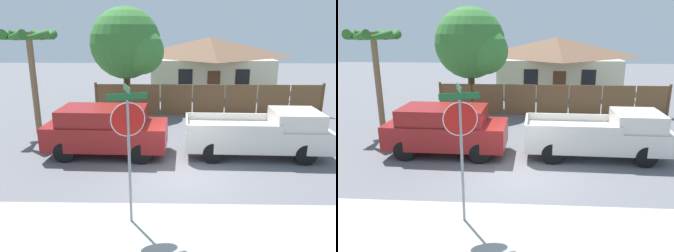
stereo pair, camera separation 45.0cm
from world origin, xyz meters
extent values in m
plane|color=slate|center=(0.00, 0.00, 0.00)|extent=(80.00, 80.00, 0.00)
cube|color=#A3A39E|center=(0.00, -3.60, 0.00)|extent=(36.00, 3.20, 0.01)
cube|color=brown|center=(-3.82, 8.30, 0.89)|extent=(1.79, 0.06, 1.78)
cube|color=brown|center=(-1.96, 8.30, 0.89)|extent=(1.79, 0.06, 1.78)
cube|color=brown|center=(-0.10, 8.30, 0.89)|extent=(1.79, 0.06, 1.78)
cube|color=brown|center=(1.76, 8.30, 0.89)|extent=(1.79, 0.06, 1.78)
cube|color=brown|center=(3.62, 8.30, 0.89)|extent=(1.79, 0.06, 1.78)
cube|color=brown|center=(5.48, 8.30, 0.89)|extent=(1.79, 0.06, 1.78)
cube|color=brown|center=(7.34, 8.30, 0.89)|extent=(1.79, 0.06, 1.78)
cube|color=brown|center=(-4.75, 8.30, 0.94)|extent=(0.12, 0.12, 1.88)
cube|color=brown|center=(8.27, 8.30, 0.94)|extent=(0.12, 0.12, 1.88)
cube|color=beige|center=(2.57, 16.56, 1.36)|extent=(8.97, 7.13, 2.71)
pyramid|color=brown|center=(2.57, 16.56, 3.48)|extent=(9.69, 7.70, 1.54)
cube|color=black|center=(0.55, 12.97, 1.57)|extent=(1.00, 0.04, 1.10)
cube|color=black|center=(4.59, 12.97, 1.57)|extent=(1.00, 0.04, 1.10)
cube|color=brown|center=(2.57, 12.97, 1.00)|extent=(0.90, 0.04, 2.00)
cylinder|color=brown|center=(-3.09, 9.35, 1.24)|extent=(0.40, 0.40, 2.48)
sphere|color=#387A33|center=(-3.09, 9.35, 4.03)|extent=(4.13, 4.13, 4.13)
sphere|color=#3C8437|center=(-2.16, 8.83, 3.61)|extent=(2.69, 2.69, 2.69)
cylinder|color=brown|center=(-6.71, 4.62, 2.34)|extent=(0.28, 0.28, 4.69)
cone|color=#2D6B28|center=(-5.88, 4.62, 4.46)|extent=(0.44, 1.55, 0.67)
cone|color=#2D6B28|center=(-6.29, 5.34, 4.46)|extent=(1.56, 1.16, 0.67)
cone|color=#2D6B28|center=(-7.12, 5.34, 4.46)|extent=(1.56, 1.16, 0.67)
cone|color=#2D6B28|center=(-7.53, 4.62, 4.46)|extent=(0.44, 1.55, 0.67)
cone|color=#2D6B28|center=(-7.12, 3.91, 4.46)|extent=(1.56, 1.16, 0.67)
cone|color=#2D6B28|center=(-6.29, 3.91, 4.46)|extent=(1.56, 1.16, 0.67)
cube|color=maroon|center=(-2.82, 1.84, 0.83)|extent=(4.71, 2.14, 0.93)
cube|color=maroon|center=(-2.94, 1.85, 1.60)|extent=(3.31, 1.93, 0.61)
cube|color=black|center=(-1.39, 1.80, 1.60)|extent=(0.11, 1.76, 0.51)
cylinder|color=black|center=(-1.36, 2.69, 0.39)|extent=(0.77, 0.22, 0.77)
cylinder|color=black|center=(-1.41, 0.91, 0.39)|extent=(0.77, 0.22, 0.77)
cylinder|color=black|center=(-4.24, 2.78, 0.39)|extent=(0.77, 0.22, 0.77)
cylinder|color=black|center=(-4.29, 1.00, 0.39)|extent=(0.77, 0.22, 0.77)
cube|color=silver|center=(2.94, 1.84, 0.78)|extent=(5.45, 2.09, 0.82)
cube|color=silver|center=(4.43, 1.80, 1.51)|extent=(1.78, 1.83, 0.63)
cube|color=silver|center=(2.06, 2.79, 1.33)|extent=(3.39, 0.18, 0.29)
cube|color=silver|center=(2.00, 0.95, 1.33)|extent=(3.39, 0.18, 0.29)
cube|color=silver|center=(0.29, 1.92, 1.33)|extent=(0.13, 1.84, 0.29)
cylinder|color=black|center=(4.64, 2.65, 0.39)|extent=(0.79, 0.22, 0.79)
cylinder|color=black|center=(4.59, 0.94, 0.39)|extent=(0.79, 0.22, 0.79)
cylinder|color=black|center=(1.30, 2.75, 0.39)|extent=(0.79, 0.22, 0.79)
cylinder|color=black|center=(1.25, 1.04, 0.39)|extent=(0.79, 0.22, 0.79)
cylinder|color=gray|center=(-1.28, -2.89, 1.59)|extent=(0.07, 0.07, 3.17)
cylinder|color=red|center=(-1.28, -2.89, 2.72)|extent=(0.75, 0.27, 0.79)
cylinder|color=white|center=(-1.28, -2.89, 2.72)|extent=(0.79, 0.28, 0.83)
cube|color=#19602D|center=(-1.28, -2.89, 3.27)|extent=(0.92, 0.33, 0.15)
cube|color=#19602D|center=(-1.28, -2.89, 3.45)|extent=(0.30, 0.83, 0.15)
camera|label=1|loc=(-0.18, -10.31, 4.73)|focal=35.00mm
camera|label=2|loc=(0.27, -10.29, 4.73)|focal=35.00mm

